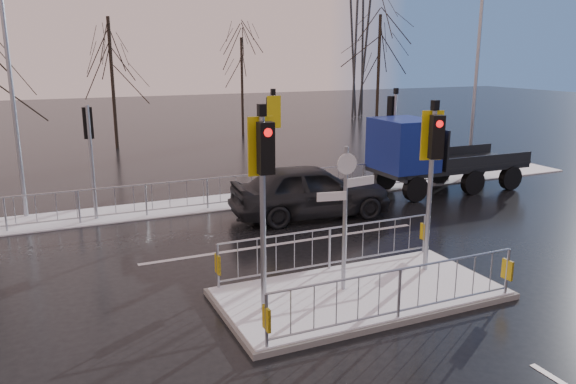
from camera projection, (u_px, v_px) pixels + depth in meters
name	position (u px, v px, depth m)	size (l,w,h in m)	color
ground	(360.00, 296.00, 11.95)	(120.00, 120.00, 0.00)	black
snow_verge	(231.00, 201.00, 19.55)	(30.00, 2.00, 0.04)	white
lane_markings	(368.00, 302.00, 11.65)	(8.00, 11.38, 0.01)	silver
traffic_island	(360.00, 279.00, 11.86)	(6.00, 3.04, 4.15)	slate
far_kerb_fixtures	(243.00, 175.00, 18.98)	(18.00, 0.65, 3.83)	#959AA2
car_far_lane	(311.00, 190.00, 17.58)	(2.02, 5.03, 1.71)	black
flatbed_truck	(422.00, 153.00, 20.47)	(6.01, 2.22, 2.78)	black
tree_far_a	(111.00, 57.00, 29.46)	(3.75, 3.75, 7.08)	black
tree_far_b	(242.00, 67.00, 34.57)	(3.25, 3.25, 6.14)	black
tree_far_c	(379.00, 51.00, 34.87)	(4.00, 4.00, 7.55)	black
street_lamp_right	(478.00, 70.00, 22.63)	(1.25, 0.18, 8.00)	#959AA2
street_lamp_left	(12.00, 72.00, 16.71)	(1.25, 0.18, 8.20)	#959AA2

